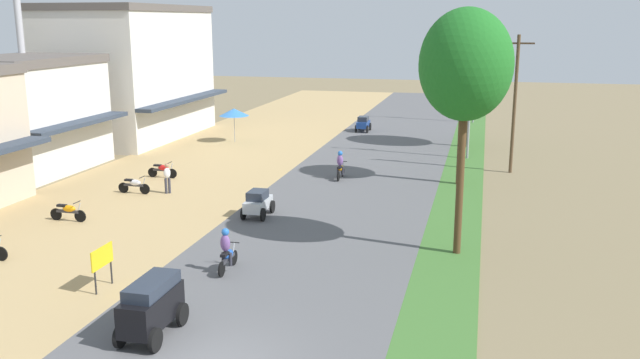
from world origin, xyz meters
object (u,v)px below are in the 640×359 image
Objects in this scene: car_van_black at (152,305)px; motorbike_ahead_second at (340,166)px; car_hatchback_blue at (363,123)px; median_tree_third at (470,68)px; car_hatchback_silver at (258,202)px; vendor_umbrella at (234,112)px; pedestrian_on_shoulder at (167,177)px; median_tree_nearest at (466,66)px; streetlamp_mid at (476,70)px; utility_pole_near at (515,102)px; streetlamp_near at (471,89)px; street_signboard at (102,260)px; parked_motorbike_third at (134,184)px; parked_motorbike_fourth at (163,169)px; median_tree_second at (465,57)px; parked_motorbike_second at (68,211)px; motorbike_foreground_rider at (227,251)px.

car_van_black is 1.34× the size of motorbike_ahead_second.
motorbike_ahead_second is (1.75, -17.19, 0.11)m from car_hatchback_blue.
median_tree_third is 4.06× the size of car_hatchback_silver.
median_tree_third is at bearing 7.49° from vendor_umbrella.
car_hatchback_silver is (8.12, -18.38, -1.56)m from vendor_umbrella.
median_tree_third reaches higher than motorbike_ahead_second.
median_tree_nearest is at bearing -21.16° from pedestrian_on_shoulder.
streetlamp_mid reaches higher than vendor_umbrella.
car_hatchback_silver is (-11.70, -12.77, -3.53)m from utility_pole_near.
streetlamp_near is (0.20, -4.33, -1.07)m from median_tree_third.
car_hatchback_blue is (2.67, 35.00, -0.36)m from street_signboard.
streetlamp_mid is 45.99m from car_van_black.
streetlamp_mid reaches higher than car_van_black.
median_tree_third is at bearing 69.72° from street_signboard.
median_tree_third is 34.17m from car_van_black.
car_hatchback_silver is at bearing -90.87° from car_hatchback_blue.
parked_motorbike_third is 13.20m from street_signboard.
car_van_black reaches higher than motorbike_ahead_second.
parked_motorbike_third is at bearing -86.36° from parked_motorbike_fourth.
median_tree_second is 24.09m from streetlamp_mid.
parked_motorbike_third is 19.04m from median_tree_nearest.
car_hatchback_silver is at bearing -105.40° from streetlamp_mid.
median_tree_second is at bearing -126.27° from utility_pole_near.
street_signboard is at bearing -73.25° from pedestrian_on_shoulder.
median_tree_second is at bearing 20.89° from parked_motorbike_third.
parked_motorbike_second is at bearing 133.65° from car_van_black.
pedestrian_on_shoulder is 17.10m from median_tree_second.
median_tree_nearest is 1.16× the size of median_tree_third.
motorbike_foreground_rider is at bearing -105.45° from median_tree_third.
median_tree_third is 1.02× the size of streetlamp_near.
streetlamp_near reaches higher than street_signboard.
streetlamp_mid is (11.32, 42.30, 3.58)m from street_signboard.
median_tree_second reaches higher than motorbike_foreground_rider.
motorbike_foreground_rider reaches higher than pedestrian_on_shoulder.
street_signboard is at bearing -94.37° from car_hatchback_blue.
pedestrian_on_shoulder is (2.09, 5.74, 0.41)m from parked_motorbike_second.
streetlamp_near is at bearing -6.97° from vendor_umbrella.
streetlamp_mid is 0.99× the size of utility_pole_near.
pedestrian_on_shoulder is at bearing 69.99° from parked_motorbike_second.
streetlamp_near is (15.08, 13.29, 3.67)m from pedestrian_on_shoulder.
pedestrian_on_shoulder is at bearing -138.61° from streetlamp_near.
streetlamp_near reaches higher than parked_motorbike_fourth.
vendor_umbrella is 15.58m from pedestrian_on_shoulder.
median_tree_nearest reaches higher than parked_motorbike_third.
median_tree_nearest is 1.18× the size of streetlamp_near.
vendor_umbrella is 14.44m from motorbike_ahead_second.
street_signboard is (5.43, -12.02, 0.55)m from parked_motorbike_third.
median_tree_second is (16.54, 6.31, 6.53)m from parked_motorbike_third.
utility_pole_near is at bearing 57.86° from street_signboard.
car_hatchback_blue is at bearing -139.84° from streetlamp_mid.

